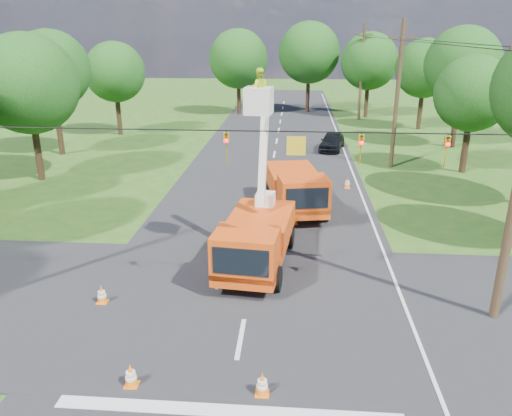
# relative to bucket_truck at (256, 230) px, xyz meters

# --- Properties ---
(ground) EXTENTS (140.00, 140.00, 0.00)m
(ground) POSITION_rel_bucket_truck_xyz_m (-0.10, 14.78, -1.66)
(ground) COLOR #265319
(ground) RESTS_ON ground
(road_main) EXTENTS (12.00, 100.00, 0.06)m
(road_main) POSITION_rel_bucket_truck_xyz_m (-0.10, 14.78, -1.66)
(road_main) COLOR black
(road_main) RESTS_ON ground
(road_cross) EXTENTS (56.00, 10.00, 0.07)m
(road_cross) POSITION_rel_bucket_truck_xyz_m (-0.10, -3.22, -1.66)
(road_cross) COLOR black
(road_cross) RESTS_ON ground
(stop_bar) EXTENTS (9.00, 0.45, 0.02)m
(stop_bar) POSITION_rel_bucket_truck_xyz_m (-0.10, -8.42, -1.66)
(stop_bar) COLOR silver
(stop_bar) RESTS_ON ground
(edge_line) EXTENTS (0.12, 90.00, 0.02)m
(edge_line) POSITION_rel_bucket_truck_xyz_m (5.50, 14.78, -1.66)
(edge_line) COLOR silver
(edge_line) RESTS_ON ground
(bucket_truck) EXTENTS (3.09, 6.60, 7.96)m
(bucket_truck) POSITION_rel_bucket_truck_xyz_m (0.00, 0.00, 0.00)
(bucket_truck) COLOR #D84E0F
(bucket_truck) RESTS_ON ground
(second_truck) EXTENTS (3.54, 6.85, 2.44)m
(second_truck) POSITION_rel_bucket_truck_xyz_m (1.59, 7.01, -0.39)
(second_truck) COLOR #D84E0F
(second_truck) RESTS_ON ground
(ground_worker) EXTENTS (0.80, 0.79, 1.87)m
(ground_worker) POSITION_rel_bucket_truck_xyz_m (-1.23, -1.93, -0.72)
(ground_worker) COLOR orange
(ground_worker) RESTS_ON ground
(distant_car) EXTENTS (2.55, 4.47, 1.43)m
(distant_car) POSITION_rel_bucket_truck_xyz_m (4.52, 21.84, -0.94)
(distant_car) COLOR black
(distant_car) RESTS_ON ground
(traffic_cone_0) EXTENTS (0.38, 0.38, 0.71)m
(traffic_cone_0) POSITION_rel_bucket_truck_xyz_m (-2.86, -7.64, -1.30)
(traffic_cone_0) COLOR orange
(traffic_cone_0) RESTS_ON ground
(traffic_cone_1) EXTENTS (0.38, 0.38, 0.71)m
(traffic_cone_1) POSITION_rel_bucket_truck_xyz_m (0.75, -7.71, -1.30)
(traffic_cone_1) COLOR orange
(traffic_cone_1) RESTS_ON ground
(traffic_cone_2) EXTENTS (0.38, 0.38, 0.71)m
(traffic_cone_2) POSITION_rel_bucket_truck_xyz_m (0.15, 2.42, -1.30)
(traffic_cone_2) COLOR orange
(traffic_cone_2) RESTS_ON ground
(traffic_cone_3) EXTENTS (0.38, 0.38, 0.71)m
(traffic_cone_3) POSITION_rel_bucket_truck_xyz_m (1.54, 4.95, -1.30)
(traffic_cone_3) COLOR orange
(traffic_cone_3) RESTS_ON ground
(traffic_cone_4) EXTENTS (0.38, 0.38, 0.71)m
(traffic_cone_4) POSITION_rel_bucket_truck_xyz_m (-5.30, -3.37, -1.30)
(traffic_cone_4) COLOR orange
(traffic_cone_4) RESTS_ON ground
(traffic_cone_6) EXTENTS (0.38, 0.38, 0.71)m
(traffic_cone_6) POSITION_rel_bucket_truck_xyz_m (4.79, 11.27, -1.30)
(traffic_cone_6) COLOR orange
(traffic_cone_6) RESTS_ON ground
(pole_right_mid) EXTENTS (1.80, 0.30, 10.00)m
(pole_right_mid) POSITION_rel_bucket_truck_xyz_m (8.40, 16.78, 3.45)
(pole_right_mid) COLOR #4C3823
(pole_right_mid) RESTS_ON ground
(pole_right_far) EXTENTS (1.80, 0.30, 10.00)m
(pole_right_far) POSITION_rel_bucket_truck_xyz_m (8.40, 36.78, 3.45)
(pole_right_far) COLOR #4C3823
(pole_right_far) RESTS_ON ground
(signal_span) EXTENTS (18.00, 0.29, 1.07)m
(signal_span) POSITION_rel_bucket_truck_xyz_m (2.13, -3.23, 4.22)
(signal_span) COLOR black
(signal_span) RESTS_ON ground
(tree_left_d) EXTENTS (6.20, 6.20, 9.24)m
(tree_left_d) POSITION_rel_bucket_truck_xyz_m (-15.10, 11.78, 4.47)
(tree_left_d) COLOR #382616
(tree_left_d) RESTS_ON ground
(tree_left_e) EXTENTS (5.80, 5.80, 9.41)m
(tree_left_e) POSITION_rel_bucket_truck_xyz_m (-16.90, 18.78, 4.83)
(tree_left_e) COLOR #382616
(tree_left_e) RESTS_ON ground
(tree_left_f) EXTENTS (5.40, 5.40, 8.40)m
(tree_left_f) POSITION_rel_bucket_truck_xyz_m (-14.90, 26.78, 4.03)
(tree_left_f) COLOR #382616
(tree_left_f) RESTS_ON ground
(tree_right_c) EXTENTS (5.00, 5.00, 7.83)m
(tree_right_c) POSITION_rel_bucket_truck_xyz_m (13.10, 15.78, 3.65)
(tree_right_c) COLOR #382616
(tree_right_c) RESTS_ON ground
(tree_right_d) EXTENTS (6.00, 6.00, 9.70)m
(tree_right_d) POSITION_rel_bucket_truck_xyz_m (14.70, 23.78, 5.02)
(tree_right_d) COLOR #382616
(tree_right_d) RESTS_ON ground
(tree_right_e) EXTENTS (5.60, 5.60, 8.63)m
(tree_right_e) POSITION_rel_bucket_truck_xyz_m (13.70, 31.78, 4.15)
(tree_right_e) COLOR #382616
(tree_right_e) RESTS_ON ground
(tree_far_a) EXTENTS (6.60, 6.60, 9.50)m
(tree_far_a) POSITION_rel_bucket_truck_xyz_m (-5.10, 39.78, 4.53)
(tree_far_a) COLOR #382616
(tree_far_a) RESTS_ON ground
(tree_far_b) EXTENTS (7.00, 7.00, 10.32)m
(tree_far_b) POSITION_rel_bucket_truck_xyz_m (2.90, 41.78, 5.15)
(tree_far_b) COLOR #382616
(tree_far_b) RESTS_ON ground
(tree_far_c) EXTENTS (6.20, 6.20, 9.18)m
(tree_far_c) POSITION_rel_bucket_truck_xyz_m (9.40, 38.78, 4.40)
(tree_far_c) COLOR #382616
(tree_far_c) RESTS_ON ground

